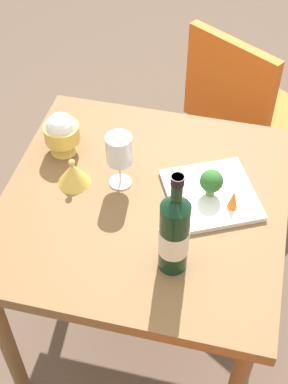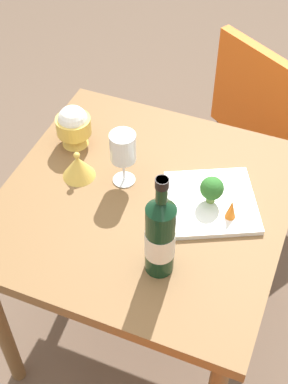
% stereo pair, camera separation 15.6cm
% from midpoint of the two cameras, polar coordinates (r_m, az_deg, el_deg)
% --- Properties ---
extents(ground_plane, '(8.00, 8.00, 0.00)m').
position_cam_midpoint_polar(ground_plane, '(2.19, 2.10, -13.94)').
color(ground_plane, brown).
extents(dining_table, '(0.82, 0.82, 0.74)m').
position_cam_midpoint_polar(dining_table, '(1.66, 2.70, -3.11)').
color(dining_table, brown).
rests_on(dining_table, ground_plane).
extents(chair_near_window, '(0.55, 0.55, 0.85)m').
position_cam_midpoint_polar(chair_near_window, '(2.28, 14.39, 7.88)').
color(chair_near_window, orange).
rests_on(chair_near_window, ground_plane).
extents(wine_bottle, '(0.08, 0.08, 0.33)m').
position_cam_midpoint_polar(wine_bottle, '(1.34, 5.06, -4.79)').
color(wine_bottle, black).
rests_on(wine_bottle, dining_table).
extents(wine_glass, '(0.08, 0.08, 0.18)m').
position_cam_midpoint_polar(wine_glass, '(1.55, 0.68, 4.42)').
color(wine_glass, white).
rests_on(wine_glass, dining_table).
extents(rice_bowl, '(0.11, 0.11, 0.14)m').
position_cam_midpoint_polar(rice_bowl, '(1.71, -4.78, 6.82)').
color(rice_bowl, gold).
rests_on(rice_bowl, dining_table).
extents(rice_bowl_lid, '(0.10, 0.10, 0.09)m').
position_cam_midpoint_polar(rice_bowl_lid, '(1.63, -4.18, 2.54)').
color(rice_bowl_lid, gold).
rests_on(rice_bowl_lid, dining_table).
extents(serving_plate, '(0.33, 0.33, 0.02)m').
position_cam_midpoint_polar(serving_plate, '(1.59, 9.86, -1.20)').
color(serving_plate, white).
rests_on(serving_plate, dining_table).
extents(broccoli_floret, '(0.07, 0.07, 0.09)m').
position_cam_midpoint_polar(broccoli_floret, '(1.55, 9.98, 0.18)').
color(broccoli_floret, '#729E4C').
rests_on(broccoli_floret, serving_plate).
extents(carrot_garnish_left, '(0.03, 0.03, 0.06)m').
position_cam_midpoint_polar(carrot_garnish_left, '(1.53, 12.00, -1.91)').
color(carrot_garnish_left, orange).
rests_on(carrot_garnish_left, serving_plate).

